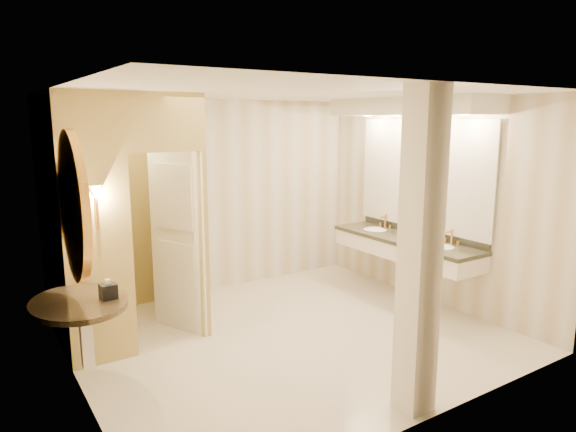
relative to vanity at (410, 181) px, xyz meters
name	(u,v)px	position (x,y,z in m)	size (l,w,h in m)	color
floor	(291,336)	(-1.98, -0.16, -1.63)	(4.50, 4.50, 0.00)	beige
ceiling	(291,93)	(-1.98, -0.16, 1.07)	(4.50, 4.50, 0.00)	white
wall_back	(213,197)	(-1.98, 1.84, -0.28)	(4.50, 0.02, 2.70)	beige
wall_front	(433,262)	(-1.98, -2.16, -0.28)	(4.50, 0.02, 2.70)	beige
wall_left	(71,247)	(-4.23, -0.16, -0.28)	(0.02, 4.00, 2.70)	beige
wall_right	(432,202)	(0.27, -0.16, -0.28)	(0.02, 4.00, 2.70)	beige
toilet_closet	(160,213)	(-3.10, 0.81, -0.24)	(1.50, 1.55, 2.70)	tan
wall_sconce	(96,194)	(-3.90, 0.27, 0.10)	(0.14, 0.14, 0.42)	gold
vanity	(410,181)	(0.00, 0.00, 0.00)	(0.75, 2.40, 2.09)	white
console_shelf	(77,248)	(-4.19, -0.18, -0.28)	(1.01, 1.01, 1.95)	black
pillar	(420,255)	(-1.91, -1.96, -0.28)	(0.26, 0.26, 2.70)	white
tissue_box	(108,291)	(-3.98, -0.28, -0.69)	(0.13, 0.13, 0.13)	black
toilet	(79,292)	(-3.90, 1.56, -1.24)	(0.44, 0.76, 0.78)	white
soap_bottle_a	(427,239)	(-0.10, -0.42, -0.68)	(0.07, 0.07, 0.15)	beige
soap_bottle_b	(428,239)	(-0.07, -0.42, -0.69)	(0.10, 0.10, 0.12)	silver
soap_bottle_c	(425,237)	(-0.11, -0.40, -0.66)	(0.07, 0.07, 0.19)	#C6B28C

